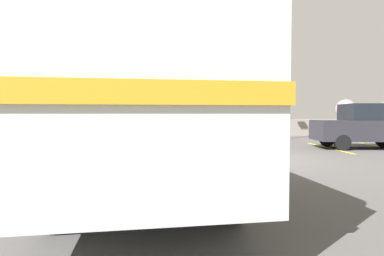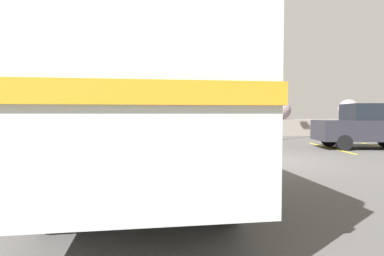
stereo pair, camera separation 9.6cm
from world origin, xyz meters
name	(u,v)px [view 1 (the left image)]	position (x,y,z in m)	size (l,w,h in m)	color
ground	(262,160)	(0.00, 0.00, 0.01)	(32.00, 26.00, 0.02)	#504E4C
breakwater	(230,125)	(0.60, 11.80, 0.69)	(31.36, 2.12, 2.47)	gray
vintage_coach	(144,86)	(-3.23, -3.07, 2.05)	(3.68, 8.85, 3.70)	black
parked_car_nearest	(367,126)	(5.16, 3.22, 0.97)	(4.17, 1.88, 1.86)	black
lamp_post	(266,73)	(1.84, 6.94, 3.64)	(1.06, 0.24, 6.46)	#5B5B60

